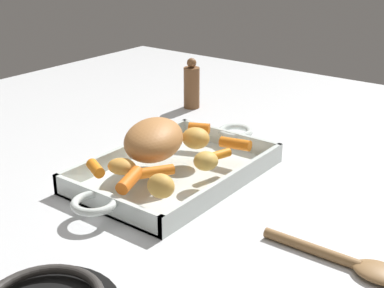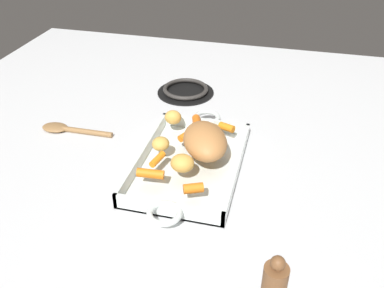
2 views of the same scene
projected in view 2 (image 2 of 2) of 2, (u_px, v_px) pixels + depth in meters
The scene contains 16 objects.
ground_plane at pixel (189, 168), 1.06m from camera, with size 1.77×1.77×0.00m, color silver.
roasting_dish at pixel (189, 164), 1.05m from camera, with size 0.49×0.25×0.04m.
pork_roast at pixel (205, 141), 1.03m from camera, with size 0.15×0.11×0.07m, color #B2753F.
baby_carrot_northeast at pixel (193, 188), 0.92m from camera, with size 0.02×0.02×0.04m, color orange.
baby_carrot_southwest at pixel (150, 174), 0.96m from camera, with size 0.02×0.02×0.06m, color orange.
baby_carrot_southeast at pixel (197, 123), 1.15m from camera, with size 0.02×0.02×0.06m, color orange.
baby_carrot_center_right at pixel (189, 133), 1.11m from camera, with size 0.02×0.02×0.07m, color orange.
baby_carrot_short at pixel (157, 159), 1.01m from camera, with size 0.02×0.02×0.05m, color orange.
baby_carrot_center_left at pixel (227, 127), 1.13m from camera, with size 0.02×0.02×0.04m, color orange.
potato_golden_small at pixel (211, 129), 1.11m from camera, with size 0.05×0.04×0.03m, color gold.
potato_halved at pixel (173, 117), 1.16m from camera, with size 0.05×0.04×0.04m, color gold.
potato_whole at pixel (161, 144), 1.05m from camera, with size 0.04×0.04×0.03m, color gold.
potato_near_roast at pixel (183, 163), 0.98m from camera, with size 0.06×0.05×0.04m, color gold.
stove_burner_rear at pixel (186, 90), 1.40m from camera, with size 0.19×0.19×0.02m.
serving_spoon at pixel (67, 129), 1.20m from camera, with size 0.05×0.21×0.02m.
pepper_mill at pixel (274, 288), 0.69m from camera, with size 0.04×0.04×0.13m.
Camera 2 is at (-0.82, -0.22, 0.64)m, focal length 39.63 mm.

